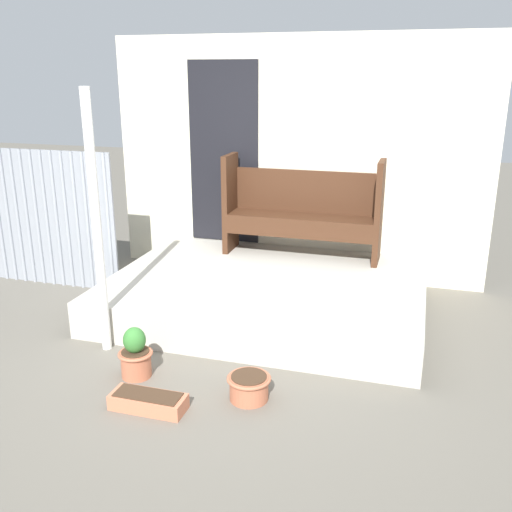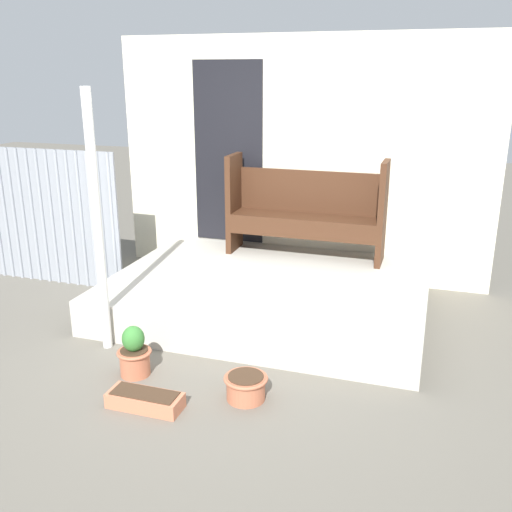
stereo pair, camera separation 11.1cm
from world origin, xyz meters
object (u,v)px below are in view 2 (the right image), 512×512
planter_box_rect (145,400)px  flower_pot_middle (246,386)px  support_post (97,226)px  bench (306,207)px  flower_pot_left (134,354)px

planter_box_rect → flower_pot_middle: bearing=26.9°
support_post → planter_box_rect: bearing=-44.1°
bench → planter_box_rect: bearing=-100.1°
flower_pot_middle → flower_pot_left: bearing=176.0°
flower_pot_middle → bench: bearing=93.4°
bench → planter_box_rect: 2.86m
flower_pot_left → planter_box_rect: 0.50m
support_post → bench: support_post is taller
flower_pot_middle → planter_box_rect: (-0.63, -0.32, -0.04)m
flower_pot_middle → planter_box_rect: flower_pot_middle is taller
bench → flower_pot_middle: bench is taller
support_post → flower_pot_middle: bearing=-16.5°
flower_pot_left → planter_box_rect: flower_pot_left is taller
support_post → flower_pot_left: 1.05m
support_post → flower_pot_middle: (1.37, -0.41, -0.96)m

